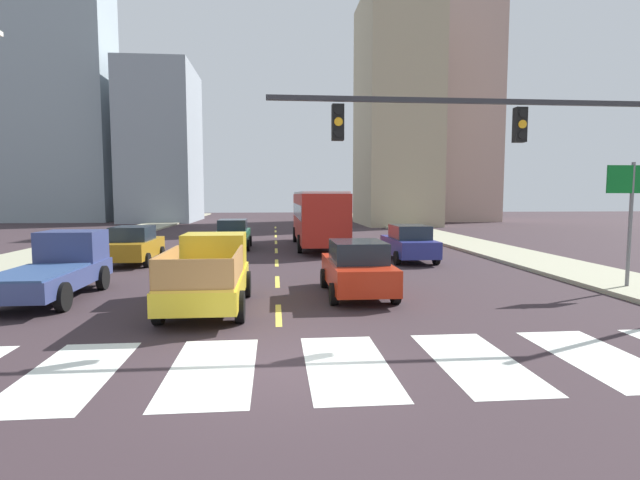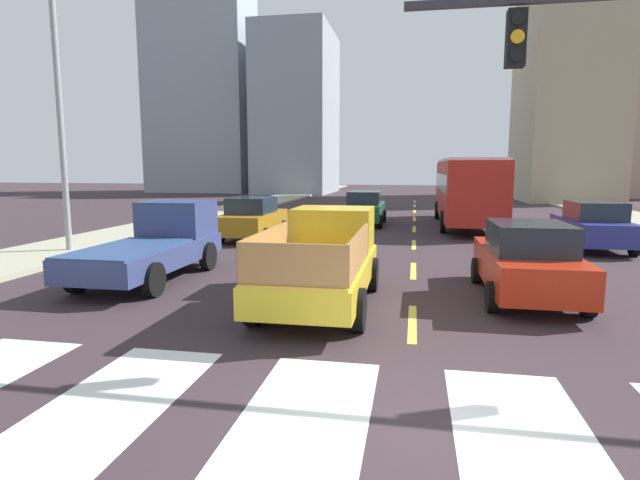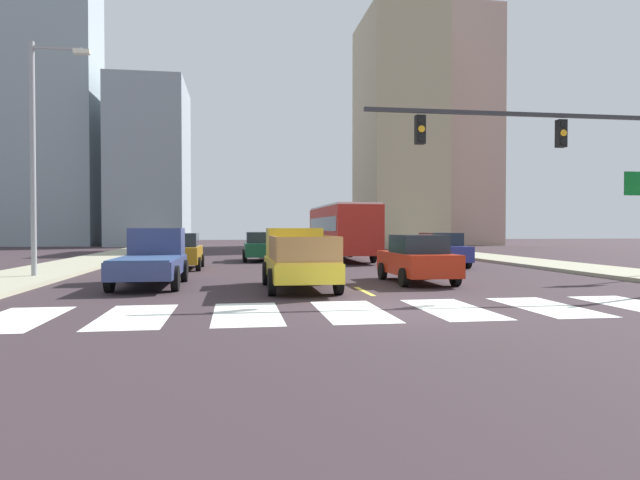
{
  "view_description": "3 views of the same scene",
  "coord_description": "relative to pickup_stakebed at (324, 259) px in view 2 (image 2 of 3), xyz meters",
  "views": [
    {
      "loc": [
        -0.08,
        -8.81,
        3.15
      ],
      "look_at": [
        2.17,
        15.57,
        0.91
      ],
      "focal_mm": 27.74,
      "sensor_mm": 36.0,
      "label": 1
    },
    {
      "loc": [
        -0.02,
        -5.48,
        2.93
      ],
      "look_at": [
        -2.36,
        7.12,
        1.09
      ],
      "focal_mm": 28.53,
      "sensor_mm": 36.0,
      "label": 2
    },
    {
      "loc": [
        -3.95,
        -12.81,
        1.97
      ],
      "look_at": [
        0.63,
        17.24,
        1.31
      ],
      "focal_mm": 31.28,
      "sensor_mm": 36.0,
      "label": 3
    }
  ],
  "objects": [
    {
      "name": "sedan_mid",
      "position": [
        8.22,
        8.81,
        -0.08
      ],
      "size": [
        2.02,
        4.4,
        1.72
      ],
      "rotation": [
        0.0,
        0.0,
        -0.01
      ],
      "color": "navy",
      "rests_on": "ground"
    },
    {
      "name": "lane_dash_6",
      "position": [
        1.93,
        28.71,
        -0.93
      ],
      "size": [
        0.16,
        2.4,
        0.01
      ],
      "primitive_type": "cube",
      "color": "#DCC846",
      "rests_on": "ground"
    },
    {
      "name": "streetlight_left",
      "position": [
        -9.44,
        4.44,
        4.03
      ],
      "size": [
        2.2,
        0.28,
        9.0
      ],
      "color": "gray",
      "rests_on": "ground"
    },
    {
      "name": "lane_dash_7",
      "position": [
        1.93,
        33.71,
        -0.93
      ],
      "size": [
        0.16,
        2.4,
        0.01
      ],
      "primitive_type": "cube",
      "color": "#DCC846",
      "rests_on": "ground"
    },
    {
      "name": "lane_dash_3",
      "position": [
        1.93,
        13.71,
        -0.93
      ],
      "size": [
        0.16,
        2.4,
        0.01
      ],
      "primitive_type": "cube",
      "color": "#DCC846",
      "rests_on": "ground"
    },
    {
      "name": "ground_plane",
      "position": [
        1.93,
        -5.29,
        -0.94
      ],
      "size": [
        160.0,
        160.0,
        0.0
      ],
      "primitive_type": "plane",
      "color": "#35292E"
    },
    {
      "name": "pickup_stakebed",
      "position": [
        0.0,
        0.0,
        0.0
      ],
      "size": [
        2.18,
        5.2,
        1.96
      ],
      "rotation": [
        0.0,
        0.0,
        0.01
      ],
      "color": "gold",
      "rests_on": "ground"
    },
    {
      "name": "city_bus",
      "position": [
        4.44,
        15.49,
        1.02
      ],
      "size": [
        2.72,
        10.8,
        3.32
      ],
      "rotation": [
        0.0,
        0.0,
        -0.03
      ],
      "color": "red",
      "rests_on": "ground"
    },
    {
      "name": "block_low_left",
      "position": [
        14.6,
        37.67,
        10.84
      ],
      "size": [
        7.25,
        10.96,
        23.54
      ],
      "primitive_type": "cube",
      "color": "tan",
      "rests_on": "ground"
    },
    {
      "name": "sedan_near_right",
      "position": [
        4.41,
        1.05,
        -0.08
      ],
      "size": [
        2.02,
        4.4,
        1.72
      ],
      "rotation": [
        0.0,
        0.0,
        -0.05
      ],
      "color": "#B72711",
      "rests_on": "ground"
    },
    {
      "name": "sedan_near_left",
      "position": [
        -0.58,
        15.07,
        -0.08
      ],
      "size": [
        2.02,
        4.4,
        1.72
      ],
      "rotation": [
        0.0,
        0.0,
        0.01
      ],
      "color": "#134F30",
      "rests_on": "ground"
    },
    {
      "name": "pickup_dark",
      "position": [
        -4.85,
        1.68,
        -0.02
      ],
      "size": [
        2.18,
        5.2,
        1.96
      ],
      "rotation": [
        0.0,
        0.0,
        0.0
      ],
      "color": "navy",
      "rests_on": "ground"
    },
    {
      "name": "sedan_far",
      "position": [
        -4.59,
        9.1,
        -0.08
      ],
      "size": [
        2.02,
        4.4,
        1.72
      ],
      "rotation": [
        0.0,
        0.0,
        0.05
      ],
      "color": "#A87517",
      "rests_on": "ground"
    },
    {
      "name": "lane_dash_5",
      "position": [
        1.93,
        23.71,
        -0.93
      ],
      "size": [
        0.16,
        2.4,
        0.01
      ],
      "primitive_type": "cube",
      "color": "#DCC846",
      "rests_on": "ground"
    },
    {
      "name": "crosswalk_stripe_4",
      "position": [
        3.16,
        -5.29,
        -0.93
      ],
      "size": [
        1.52,
        3.57,
        0.01
      ],
      "primitive_type": "cube",
      "color": "white",
      "rests_on": "ground"
    },
    {
      "name": "lane_dash_1",
      "position": [
        1.93,
        3.71,
        -0.93
      ],
      "size": [
        0.16,
        2.4,
        0.01
      ],
      "primitive_type": "cube",
      "color": "#DCC846",
      "rests_on": "ground"
    },
    {
      "name": "crosswalk_stripe_2",
      "position": [
        -1.77,
        -5.29,
        -0.93
      ],
      "size": [
        1.52,
        3.57,
        0.01
      ],
      "primitive_type": "cube",
      "color": "white",
      "rests_on": "ground"
    },
    {
      "name": "sidewalk_left",
      "position": [
        -10.19,
        12.71,
        -0.86
      ],
      "size": [
        3.52,
        110.0,
        0.15
      ],
      "primitive_type": "cube",
      "color": "#A3A185",
      "rests_on": "ground"
    },
    {
      "name": "block_mid_right",
      "position": [
        -11.41,
        46.74,
        8.05
      ],
      "size": [
        7.94,
        11.8,
        17.96
      ],
      "primitive_type": "cube",
      "color": "#8A949E",
      "rests_on": "ground"
    },
    {
      "name": "lane_dash_0",
      "position": [
        1.93,
        -1.29,
        -0.93
      ],
      "size": [
        0.16,
        2.4,
        0.01
      ],
      "primitive_type": "cube",
      "color": "#DCC846",
      "rests_on": "ground"
    },
    {
      "name": "crosswalk_stripe_3",
      "position": [
        0.7,
        -5.29,
        -0.93
      ],
      "size": [
        1.52,
        3.57,
        0.01
      ],
      "primitive_type": "cube",
      "color": "white",
      "rests_on": "ground"
    },
    {
      "name": "lane_dash_2",
      "position": [
        1.93,
        8.71,
        -0.93
      ],
      "size": [
        0.16,
        2.4,
        0.01
      ],
      "primitive_type": "cube",
      "color": "#DCC846",
      "rests_on": "ground"
    },
    {
      "name": "lane_dash_4",
      "position": [
        1.93,
        18.71,
        -0.93
      ],
      "size": [
        0.16,
        2.4,
        0.01
      ],
      "primitive_type": "cube",
      "color": "#DCC846",
      "rests_on": "ground"
    }
  ]
}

